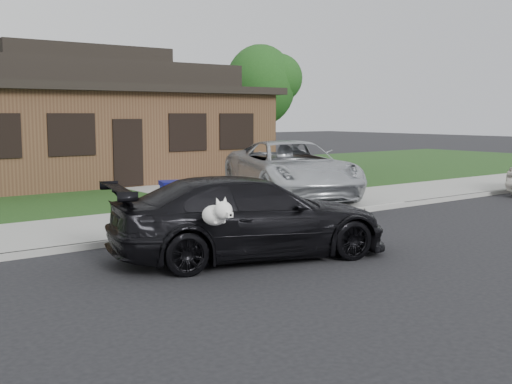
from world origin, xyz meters
TOP-DOWN VIEW (x-y plane):
  - ground at (0.00, 0.00)m, footprint 120.00×120.00m
  - sidewalk at (0.00, 5.00)m, footprint 60.00×3.00m
  - curb at (0.00, 3.50)m, footprint 60.00×0.12m
  - driveway at (6.00, 10.00)m, footprint 4.50×13.00m
  - sedan at (1.40, 1.18)m, footprint 5.12×3.14m
  - minivan at (6.52, 6.09)m, footprint 4.39×6.14m
  - recycling_bin at (1.66, 4.14)m, footprint 0.70×0.70m
  - house at (4.00, 15.00)m, footprint 12.60×8.60m
  - tree_1 at (12.14, 14.40)m, footprint 3.15×3.00m

SIDE VIEW (x-z plane):
  - ground at x=0.00m, z-range 0.00..0.00m
  - sidewalk at x=0.00m, z-range 0.00..0.12m
  - curb at x=0.00m, z-range 0.00..0.12m
  - driveway at x=6.00m, z-range 0.00..0.14m
  - recycling_bin at x=1.66m, z-range 0.13..1.05m
  - sedan at x=1.40m, z-range 0.00..1.39m
  - minivan at x=6.52m, z-range 0.14..1.69m
  - house at x=4.00m, z-range -0.19..4.46m
  - tree_1 at x=12.14m, z-range 1.09..6.34m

